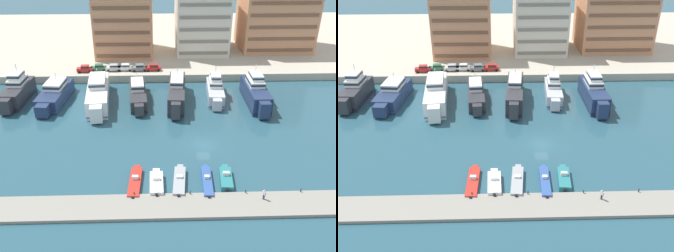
% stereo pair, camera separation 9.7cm
% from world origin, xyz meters
% --- Properties ---
extents(ground_plane, '(400.00, 400.00, 0.00)m').
position_xyz_m(ground_plane, '(0.00, 0.00, 0.00)').
color(ground_plane, '#285160').
extents(quay_promenade, '(180.00, 70.00, 1.98)m').
position_xyz_m(quay_promenade, '(0.00, 65.93, 0.99)').
color(quay_promenade, '#BCB29E').
rests_on(quay_promenade, ground).
extents(pier_dock, '(120.00, 5.46, 0.53)m').
position_xyz_m(pier_dock, '(0.00, -17.42, 0.27)').
color(pier_dock, gray).
rests_on(pier_dock, ground).
extents(yacht_charcoal_far_left, '(5.06, 15.28, 8.50)m').
position_xyz_m(yacht_charcoal_far_left, '(-41.31, 20.58, 2.49)').
color(yacht_charcoal_far_left, '#333338').
rests_on(yacht_charcoal_far_left, ground).
extents(yacht_navy_left, '(6.38, 17.49, 6.40)m').
position_xyz_m(yacht_navy_left, '(-32.67, 20.11, 1.85)').
color(yacht_navy_left, navy).
rests_on(yacht_navy_left, ground).
extents(yacht_white_mid_left, '(6.26, 21.31, 7.49)m').
position_xyz_m(yacht_white_mid_left, '(-22.41, 19.13, 2.37)').
color(yacht_white_mid_left, white).
rests_on(yacht_white_mid_left, ground).
extents(yacht_charcoal_center_left, '(4.79, 16.93, 6.23)m').
position_xyz_m(yacht_charcoal_center_left, '(-13.31, 19.90, 1.78)').
color(yacht_charcoal_center_left, '#333338').
rests_on(yacht_charcoal_center_left, ground).
extents(yacht_charcoal_center, '(4.96, 19.29, 7.53)m').
position_xyz_m(yacht_charcoal_center, '(-4.24, 18.92, 2.43)').
color(yacht_charcoal_center, '#333338').
rests_on(yacht_charcoal_center, ground).
extents(yacht_silver_center_right, '(4.52, 14.86, 7.52)m').
position_xyz_m(yacht_silver_center_right, '(4.99, 20.92, 2.04)').
color(yacht_silver_center_right, silver).
rests_on(yacht_silver_center_right, ground).
extents(yacht_navy_mid_right, '(4.28, 17.27, 8.63)m').
position_xyz_m(yacht_navy_mid_right, '(13.88, 17.95, 2.58)').
color(yacht_navy_mid_right, navy).
rests_on(yacht_navy_mid_right, ground).
extents(motorboat_red_far_left, '(2.20, 8.66, 1.34)m').
position_xyz_m(motorboat_red_far_left, '(-12.57, -11.51, 0.40)').
color(motorboat_red_far_left, red).
rests_on(motorboat_red_far_left, ground).
extents(motorboat_white_left, '(2.19, 6.79, 1.60)m').
position_xyz_m(motorboat_white_left, '(-9.11, -12.09, 0.55)').
color(motorboat_white_left, white).
rests_on(motorboat_white_left, ground).
extents(motorboat_grey_mid_left, '(2.53, 8.31, 1.29)m').
position_xyz_m(motorboat_grey_mid_left, '(-5.38, -11.57, 0.47)').
color(motorboat_grey_mid_left, '#9EA3A8').
rests_on(motorboat_grey_mid_left, ground).
extents(motorboat_blue_center_left, '(1.84, 8.52, 1.33)m').
position_xyz_m(motorboat_blue_center_left, '(-0.90, -11.84, 0.45)').
color(motorboat_blue_center_left, '#33569E').
rests_on(motorboat_blue_center_left, ground).
extents(motorboat_teal_center, '(2.39, 6.70, 1.66)m').
position_xyz_m(motorboat_teal_center, '(2.29, -11.22, 0.56)').
color(motorboat_teal_center, teal).
rests_on(motorboat_teal_center, ground).
extents(car_red_far_left, '(4.24, 2.23, 1.80)m').
position_xyz_m(car_red_far_left, '(-27.79, 33.94, 2.96)').
color(car_red_far_left, red).
rests_on(car_red_far_left, quay_promenade).
extents(car_green_left, '(4.20, 2.13, 1.80)m').
position_xyz_m(car_green_left, '(-24.20, 34.65, 2.96)').
color(car_green_left, '#2D6642').
rests_on(car_green_left, quay_promenade).
extents(car_silver_mid_left, '(4.23, 2.20, 1.80)m').
position_xyz_m(car_silver_mid_left, '(-20.31, 34.49, 2.96)').
color(car_silver_mid_left, '#B7BCC1').
rests_on(car_silver_mid_left, quay_promenade).
extents(car_white_center_left, '(4.12, 1.95, 1.80)m').
position_xyz_m(car_white_center_left, '(-17.24, 34.64, 2.96)').
color(car_white_center_left, white).
rests_on(car_white_center_left, quay_promenade).
extents(car_grey_center, '(4.23, 2.20, 1.80)m').
position_xyz_m(car_grey_center, '(-13.41, 34.33, 2.96)').
color(car_grey_center, slate).
rests_on(car_grey_center, quay_promenade).
extents(car_red_center_right, '(4.22, 2.16, 1.80)m').
position_xyz_m(car_red_center_right, '(-9.73, 34.38, 2.96)').
color(car_red_center_right, red).
rests_on(car_red_center_right, quay_promenade).
extents(apartment_block_far_left, '(16.75, 16.51, 22.12)m').
position_xyz_m(apartment_block_far_left, '(-18.07, 49.84, 12.10)').
color(apartment_block_far_left, tan).
rests_on(apartment_block_far_left, quay_promenade).
extents(apartment_block_left, '(15.50, 18.06, 22.62)m').
position_xyz_m(apartment_block_left, '(4.71, 52.33, 12.34)').
color(apartment_block_left, silver).
rests_on(apartment_block_left, quay_promenade).
extents(apartment_block_mid_left, '(21.52, 16.72, 22.47)m').
position_xyz_m(apartment_block_mid_left, '(27.48, 53.68, 12.26)').
color(apartment_block_mid_left, tan).
rests_on(apartment_block_mid_left, quay_promenade).
extents(pedestrian_near_edge, '(0.49, 0.55, 1.77)m').
position_xyz_m(pedestrian_near_edge, '(7.13, -16.51, 1.58)').
color(pedestrian_near_edge, '#282D3D').
rests_on(pedestrian_near_edge, pier_dock).
extents(bollard_west, '(0.20, 0.20, 0.61)m').
position_xyz_m(bollard_west, '(-12.56, -14.94, 0.86)').
color(bollard_west, '#2D2D33').
rests_on(bollard_west, pier_dock).
extents(bollard_west_mid, '(0.20, 0.20, 0.61)m').
position_xyz_m(bollard_west_mid, '(-3.91, -14.94, 0.86)').
color(bollard_west_mid, '#2D2D33').
rests_on(bollard_west_mid, pier_dock).
extents(bollard_east_mid, '(0.20, 0.20, 0.61)m').
position_xyz_m(bollard_east_mid, '(4.74, -14.94, 0.86)').
color(bollard_east_mid, '#2D2D33').
rests_on(bollard_east_mid, pier_dock).
extents(bollard_east, '(0.20, 0.20, 0.61)m').
position_xyz_m(bollard_east, '(13.39, -14.94, 0.86)').
color(bollard_east, '#2D2D33').
rests_on(bollard_east, pier_dock).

